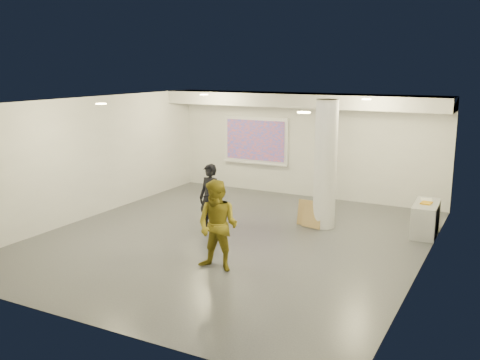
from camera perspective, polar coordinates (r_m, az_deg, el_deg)
The scene contains 20 objects.
floor at distance 11.87m, azimuth -0.90°, elevation -6.27°, with size 8.00×9.00×0.01m, color #3C3F44.
ceiling at distance 11.29m, azimuth -0.96°, elevation 8.34°, with size 8.00×9.00×0.01m, color silver.
wall_back at distance 15.53m, azimuth 7.07°, elevation 3.71°, with size 8.00×0.01×3.00m, color silver.
wall_front at distance 7.95m, azimuth -16.73°, elevation -4.80°, with size 8.00×0.01×3.00m, color silver.
wall_left at distance 13.83m, azimuth -15.65°, elevation 2.32°, with size 0.01×9.00×3.00m, color silver.
wall_right at distance 10.23m, azimuth 19.14°, elevation -1.23°, with size 0.01×9.00×3.00m, color silver.
soffit_band at distance 14.88m, azimuth 6.45°, elevation 8.48°, with size 8.00×1.10×0.36m, color silver.
downlight_nw at distance 14.55m, azimuth -3.87°, elevation 9.08°, with size 0.22×0.22×0.02m, color #FFEC98.
downlight_ne at distance 12.81m, azimuth 13.34°, elevation 8.38°, with size 0.22×0.22×0.02m, color #FFEC98.
downlight_sw at distance 11.34m, azimuth -14.59°, elevation 7.87°, with size 0.22×0.22×0.02m, color #FFEC98.
downlight_se at distance 9.01m, azimuth 6.83°, elevation 7.17°, with size 0.22×0.22×0.02m, color #FFEC98.
column at distance 12.52m, azimuth 9.10°, elevation 1.64°, with size 0.52×0.52×3.00m, color silver.
projection_screen at distance 16.11m, azimuth 1.68°, elevation 4.20°, with size 2.10×0.13×1.42m.
credenza at distance 12.79m, azimuth 19.19°, elevation -3.92°, with size 0.52×1.24×0.72m, color #9C9EA1.
papers_stack at distance 12.98m, azimuth 19.26°, elevation -2.00°, with size 0.24×0.31×0.02m, color white.
postit_pad at distance 12.65m, azimuth 19.26°, elevation -2.33°, with size 0.21×0.29×0.03m, color gold.
cardboard_back at distance 12.86m, azimuth 7.37°, elevation -3.51°, with size 0.56×0.05×0.61m, color #A0814B.
cardboard_front at distance 12.71m, azimuth 7.71°, elevation -3.89°, with size 0.48×0.05×0.53m, color #A0814B.
woman at distance 12.13m, azimuth -3.22°, elevation -1.99°, with size 0.58×0.38×1.58m, color black.
man at distance 9.88m, azimuth -2.38°, elevation -4.90°, with size 0.83×0.65×1.70m, color olive.
Camera 1 is at (5.41, -9.88, 3.74)m, focal length 40.00 mm.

